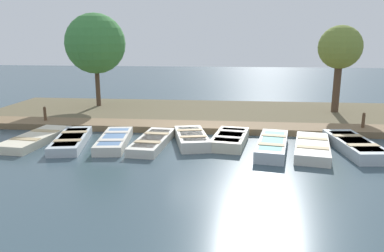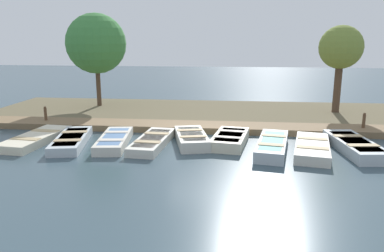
{
  "view_description": "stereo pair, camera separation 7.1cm",
  "coord_description": "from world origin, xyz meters",
  "px_view_note": "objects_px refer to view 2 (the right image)",
  "views": [
    {
      "loc": [
        15.09,
        1.28,
        4.11
      ],
      "look_at": [
        0.53,
        -0.21,
        0.65
      ],
      "focal_mm": 35.0,
      "sensor_mm": 36.0,
      "label": 1
    },
    {
      "loc": [
        15.08,
        1.35,
        4.11
      ],
      "look_at": [
        0.53,
        -0.21,
        0.65
      ],
      "focal_mm": 35.0,
      "sensor_mm": 36.0,
      "label": 2
    }
  ],
  "objects_px": {
    "rowboat_4": "(191,138)",
    "rowboat_7": "(312,148)",
    "rowboat_5": "(230,139)",
    "rowboat_6": "(272,145)",
    "park_tree_far_left": "(96,44)",
    "rowboat_0": "(36,138)",
    "rowboat_3": "(152,141)",
    "park_tree_left": "(341,49)",
    "rowboat_8": "(354,146)",
    "rowboat_2": "(114,140)",
    "rowboat_1": "(71,140)",
    "mooring_post_far": "(364,123)",
    "mooring_post_near": "(46,116)"
  },
  "relations": [
    {
      "from": "rowboat_0",
      "to": "rowboat_3",
      "type": "distance_m",
      "value": 4.75
    },
    {
      "from": "rowboat_5",
      "to": "park_tree_far_left",
      "type": "xyz_separation_m",
      "value": [
        -7.18,
        -7.9,
        3.56
      ]
    },
    {
      "from": "rowboat_3",
      "to": "mooring_post_far",
      "type": "distance_m",
      "value": 9.22
    },
    {
      "from": "rowboat_8",
      "to": "mooring_post_near",
      "type": "xyz_separation_m",
      "value": [
        -2.72,
        -13.36,
        0.26
      ]
    },
    {
      "from": "mooring_post_far",
      "to": "rowboat_5",
      "type": "bearing_deg",
      "value": -68.54
    },
    {
      "from": "rowboat_3",
      "to": "rowboat_2",
      "type": "bearing_deg",
      "value": -84.37
    },
    {
      "from": "rowboat_7",
      "to": "mooring_post_near",
      "type": "relative_size",
      "value": 3.71
    },
    {
      "from": "rowboat_0",
      "to": "rowboat_6",
      "type": "xyz_separation_m",
      "value": [
        0.17,
        9.33,
        0.05
      ]
    },
    {
      "from": "rowboat_5",
      "to": "rowboat_7",
      "type": "relative_size",
      "value": 0.8
    },
    {
      "from": "mooring_post_near",
      "to": "rowboat_6",
      "type": "bearing_deg",
      "value": 73.86
    },
    {
      "from": "rowboat_1",
      "to": "rowboat_3",
      "type": "relative_size",
      "value": 1.03
    },
    {
      "from": "rowboat_4",
      "to": "rowboat_5",
      "type": "relative_size",
      "value": 1.05
    },
    {
      "from": "rowboat_6",
      "to": "rowboat_8",
      "type": "relative_size",
      "value": 0.99
    },
    {
      "from": "rowboat_4",
      "to": "mooring_post_near",
      "type": "relative_size",
      "value": 3.11
    },
    {
      "from": "rowboat_4",
      "to": "rowboat_7",
      "type": "height_order",
      "value": "rowboat_4"
    },
    {
      "from": "rowboat_4",
      "to": "rowboat_6",
      "type": "height_order",
      "value": "rowboat_4"
    },
    {
      "from": "rowboat_3",
      "to": "rowboat_5",
      "type": "xyz_separation_m",
      "value": [
        -0.5,
        3.01,
        0.04
      ]
    },
    {
      "from": "rowboat_8",
      "to": "rowboat_0",
      "type": "bearing_deg",
      "value": -96.16
    },
    {
      "from": "rowboat_5",
      "to": "rowboat_4",
      "type": "bearing_deg",
      "value": -79.07
    },
    {
      "from": "rowboat_4",
      "to": "rowboat_7",
      "type": "relative_size",
      "value": 0.84
    },
    {
      "from": "rowboat_3",
      "to": "park_tree_left",
      "type": "xyz_separation_m",
      "value": [
        -7.14,
        8.73,
        3.38
      ]
    },
    {
      "from": "rowboat_0",
      "to": "park_tree_left",
      "type": "xyz_separation_m",
      "value": [
        -7.19,
        13.48,
        3.38
      ]
    },
    {
      "from": "rowboat_2",
      "to": "rowboat_8",
      "type": "xyz_separation_m",
      "value": [
        -0.09,
        9.12,
        0.03
      ]
    },
    {
      "from": "rowboat_6",
      "to": "mooring_post_far",
      "type": "relative_size",
      "value": 3.73
    },
    {
      "from": "rowboat_4",
      "to": "rowboat_8",
      "type": "xyz_separation_m",
      "value": [
        0.39,
        6.12,
        -0.0
      ]
    },
    {
      "from": "park_tree_far_left",
      "to": "mooring_post_far",
      "type": "bearing_deg",
      "value": 70.24
    },
    {
      "from": "rowboat_6",
      "to": "rowboat_5",
      "type": "bearing_deg",
      "value": -104.86
    },
    {
      "from": "rowboat_0",
      "to": "rowboat_5",
      "type": "distance_m",
      "value": 7.78
    },
    {
      "from": "rowboat_7",
      "to": "park_tree_left",
      "type": "relative_size",
      "value": 0.73
    },
    {
      "from": "rowboat_3",
      "to": "rowboat_0",
      "type": "bearing_deg",
      "value": -85.17
    },
    {
      "from": "rowboat_6",
      "to": "park_tree_left",
      "type": "bearing_deg",
      "value": 160.56
    },
    {
      "from": "mooring_post_near",
      "to": "rowboat_5",
      "type": "bearing_deg",
      "value": 75.51
    },
    {
      "from": "rowboat_5",
      "to": "rowboat_6",
      "type": "xyz_separation_m",
      "value": [
        0.72,
        1.56,
        0.0
      ]
    },
    {
      "from": "rowboat_2",
      "to": "rowboat_8",
      "type": "bearing_deg",
      "value": 83.33
    },
    {
      "from": "rowboat_4",
      "to": "rowboat_5",
      "type": "distance_m",
      "value": 1.53
    },
    {
      "from": "rowboat_1",
      "to": "rowboat_7",
      "type": "xyz_separation_m",
      "value": [
        0.1,
        9.22,
        0.01
      ]
    },
    {
      "from": "rowboat_1",
      "to": "mooring_post_near",
      "type": "bearing_deg",
      "value": -151.01
    },
    {
      "from": "rowboat_0",
      "to": "mooring_post_far",
      "type": "distance_m",
      "value": 13.83
    },
    {
      "from": "rowboat_7",
      "to": "rowboat_8",
      "type": "distance_m",
      "value": 1.63
    },
    {
      "from": "rowboat_8",
      "to": "park_tree_left",
      "type": "height_order",
      "value": "park_tree_left"
    },
    {
      "from": "rowboat_4",
      "to": "rowboat_5",
      "type": "height_order",
      "value": "rowboat_4"
    },
    {
      "from": "rowboat_2",
      "to": "rowboat_3",
      "type": "height_order",
      "value": "rowboat_2"
    },
    {
      "from": "rowboat_3",
      "to": "park_tree_left",
      "type": "height_order",
      "value": "park_tree_left"
    },
    {
      "from": "rowboat_5",
      "to": "rowboat_6",
      "type": "relative_size",
      "value": 0.8
    },
    {
      "from": "rowboat_3",
      "to": "rowboat_6",
      "type": "xyz_separation_m",
      "value": [
        0.22,
        4.58,
        0.05
      ]
    },
    {
      "from": "rowboat_2",
      "to": "rowboat_4",
      "type": "xyz_separation_m",
      "value": [
        -0.48,
        3.01,
        0.04
      ]
    },
    {
      "from": "rowboat_3",
      "to": "mooring_post_far",
      "type": "height_order",
      "value": "mooring_post_far"
    },
    {
      "from": "park_tree_far_left",
      "to": "park_tree_left",
      "type": "distance_m",
      "value": 13.62
    },
    {
      "from": "rowboat_4",
      "to": "park_tree_far_left",
      "type": "relative_size",
      "value": 0.53
    },
    {
      "from": "rowboat_6",
      "to": "rowboat_0",
      "type": "bearing_deg",
      "value": -81.07
    }
  ]
}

